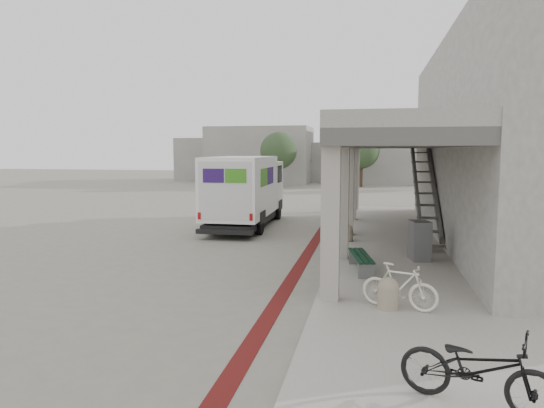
% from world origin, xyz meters
% --- Properties ---
extents(ground, '(120.00, 120.00, 0.00)m').
position_xyz_m(ground, '(0.00, 0.00, 0.00)').
color(ground, slate).
rests_on(ground, ground).
extents(bike_lane_stripe, '(0.35, 40.00, 0.01)m').
position_xyz_m(bike_lane_stripe, '(1.00, 2.00, 0.01)').
color(bike_lane_stripe, '#541210').
rests_on(bike_lane_stripe, ground).
extents(sidewalk, '(4.40, 28.00, 0.12)m').
position_xyz_m(sidewalk, '(4.00, 0.00, 0.06)').
color(sidewalk, gray).
rests_on(sidewalk, ground).
extents(transit_building, '(7.60, 17.00, 7.00)m').
position_xyz_m(transit_building, '(6.83, 4.50, 3.40)').
color(transit_building, gray).
rests_on(transit_building, ground).
extents(distant_backdrop, '(28.00, 10.00, 6.50)m').
position_xyz_m(distant_backdrop, '(-2.84, 35.89, 2.70)').
color(distant_backdrop, gray).
rests_on(distant_backdrop, ground).
extents(tree_left, '(3.20, 3.20, 4.80)m').
position_xyz_m(tree_left, '(-5.00, 28.00, 3.18)').
color(tree_left, '#38281C').
rests_on(tree_left, ground).
extents(tree_mid, '(3.20, 3.20, 4.80)m').
position_xyz_m(tree_mid, '(2.00, 30.00, 3.18)').
color(tree_mid, '#38281C').
rests_on(tree_mid, ground).
extents(tree_right, '(3.20, 3.20, 4.80)m').
position_xyz_m(tree_right, '(10.00, 29.00, 3.18)').
color(tree_right, '#38281C').
rests_on(tree_right, ground).
extents(fedex_truck, '(2.35, 7.02, 2.97)m').
position_xyz_m(fedex_truck, '(-2.29, 6.32, 1.58)').
color(fedex_truck, black).
rests_on(fedex_truck, ground).
extents(bench, '(0.74, 1.87, 0.43)m').
position_xyz_m(bench, '(2.69, -0.96, 0.43)').
color(bench, slate).
rests_on(bench, sidewalk).
extents(bollard_near, '(0.42, 0.42, 0.63)m').
position_xyz_m(bollard_near, '(3.28, -3.90, 0.44)').
color(bollard_near, gray).
rests_on(bollard_near, sidewalk).
extents(bollard_far, '(0.38, 0.38, 0.57)m').
position_xyz_m(bollard_far, '(2.15, 3.17, 0.40)').
color(bollard_far, gray).
rests_on(bollard_far, sidewalk).
extents(utility_cabinet, '(0.62, 0.75, 1.12)m').
position_xyz_m(utility_cabinet, '(4.30, 0.68, 0.68)').
color(utility_cabinet, slate).
rests_on(utility_cabinet, sidewalk).
extents(bicycle_black, '(1.97, 1.24, 0.98)m').
position_xyz_m(bicycle_black, '(4.22, -7.48, 0.61)').
color(bicycle_black, black).
rests_on(bicycle_black, sidewalk).
extents(bicycle_cream, '(1.57, 0.87, 0.91)m').
position_xyz_m(bicycle_cream, '(3.50, -3.87, 0.58)').
color(bicycle_cream, silver).
rests_on(bicycle_cream, sidewalk).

